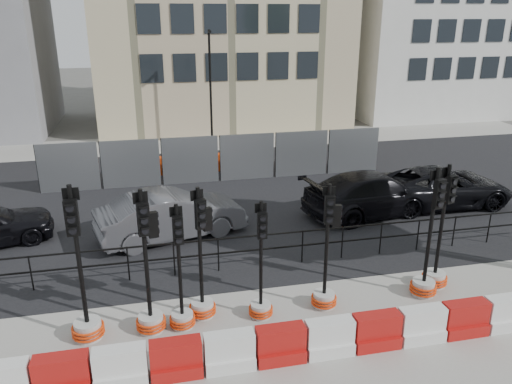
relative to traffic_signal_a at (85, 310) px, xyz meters
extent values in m
plane|color=#51514C|center=(4.43, 1.19, -0.74)|extent=(120.00, 120.00, 0.00)
cube|color=gray|center=(4.43, -1.81, -0.73)|extent=(40.00, 6.00, 0.02)
cube|color=black|center=(4.43, 8.19, -0.72)|extent=(40.00, 14.00, 0.03)
cube|color=gray|center=(4.43, 17.19, -0.73)|extent=(40.00, 4.00, 0.02)
cylinder|color=black|center=(-1.57, 2.39, -0.24)|extent=(0.04, 0.04, 1.00)
cylinder|color=black|center=(-0.37, 2.39, -0.24)|extent=(0.04, 0.04, 1.00)
cylinder|color=black|center=(0.83, 2.39, -0.24)|extent=(0.04, 0.04, 1.00)
cylinder|color=black|center=(2.03, 2.39, -0.24)|extent=(0.04, 0.04, 1.00)
cylinder|color=black|center=(3.23, 2.39, -0.24)|extent=(0.04, 0.04, 1.00)
cylinder|color=black|center=(4.43, 2.39, -0.24)|extent=(0.04, 0.04, 1.00)
cylinder|color=black|center=(5.63, 2.39, -0.24)|extent=(0.04, 0.04, 1.00)
cylinder|color=black|center=(6.83, 2.39, -0.24)|extent=(0.04, 0.04, 1.00)
cylinder|color=black|center=(8.03, 2.39, -0.24)|extent=(0.04, 0.04, 1.00)
cylinder|color=black|center=(9.23, 2.39, -0.24)|extent=(0.04, 0.04, 1.00)
cylinder|color=black|center=(10.43, 2.39, -0.24)|extent=(0.04, 0.04, 1.00)
cylinder|color=black|center=(11.63, 2.39, -0.24)|extent=(0.04, 0.04, 1.00)
cube|color=black|center=(4.43, 2.39, 0.24)|extent=(18.00, 0.04, 0.04)
cube|color=black|center=(4.43, 2.39, -0.19)|extent=(18.00, 0.04, 0.04)
cube|color=gray|center=(-1.57, 10.19, 0.26)|extent=(2.30, 0.05, 2.00)
cylinder|color=black|center=(-2.72, 10.19, 0.26)|extent=(0.05, 0.05, 2.00)
cube|color=gray|center=(0.83, 10.19, 0.26)|extent=(2.30, 0.05, 2.00)
cylinder|color=black|center=(-0.32, 10.19, 0.26)|extent=(0.05, 0.05, 2.00)
cube|color=gray|center=(3.23, 10.19, 0.26)|extent=(2.30, 0.05, 2.00)
cylinder|color=black|center=(2.08, 10.19, 0.26)|extent=(0.05, 0.05, 2.00)
cube|color=gray|center=(5.63, 10.19, 0.26)|extent=(2.30, 0.05, 2.00)
cylinder|color=black|center=(4.48, 10.19, 0.26)|extent=(0.05, 0.05, 2.00)
cube|color=gray|center=(8.03, 10.19, 0.26)|extent=(2.30, 0.05, 2.00)
cylinder|color=black|center=(6.88, 10.19, 0.26)|extent=(0.05, 0.05, 2.00)
cube|color=gray|center=(10.43, 10.19, 0.26)|extent=(2.30, 0.05, 2.00)
cylinder|color=black|center=(9.28, 10.19, 0.26)|extent=(0.05, 0.05, 2.00)
cube|color=#CA3E0D|center=(0.43, 11.69, -0.34)|extent=(1.00, 0.40, 0.80)
cube|color=#CA3E0D|center=(2.43, 11.69, -0.34)|extent=(1.00, 0.40, 0.80)
cube|color=#CA3E0D|center=(4.43, 11.69, -0.34)|extent=(1.00, 0.40, 0.80)
cube|color=#CA3E0D|center=(6.43, 11.69, -0.34)|extent=(1.00, 0.40, 0.80)
cube|color=#CA3E0D|center=(8.43, 11.69, -0.34)|extent=(1.00, 0.40, 0.80)
cylinder|color=black|center=(4.93, 16.19, 2.26)|extent=(0.12, 0.12, 6.00)
cube|color=black|center=(4.93, 15.94, 5.16)|extent=(0.12, 0.50, 0.12)
cube|color=white|center=(-1.34, -1.61, -0.19)|extent=(1.00, 0.35, 0.50)
cube|color=#AE1C0D|center=(-0.29, -1.61, -0.19)|extent=(1.00, 0.35, 0.50)
cube|color=white|center=(0.76, -1.61, -0.59)|extent=(1.00, 0.50, 0.30)
cube|color=white|center=(0.76, -1.61, -0.19)|extent=(1.00, 0.35, 0.50)
cube|color=#AE1C0D|center=(1.81, -1.61, -0.59)|extent=(1.00, 0.50, 0.30)
cube|color=#AE1C0D|center=(1.81, -1.61, -0.19)|extent=(1.00, 0.35, 0.50)
cube|color=white|center=(2.86, -1.61, -0.59)|extent=(1.00, 0.50, 0.30)
cube|color=white|center=(2.86, -1.61, -0.19)|extent=(1.00, 0.35, 0.50)
cube|color=#AE1C0D|center=(3.91, -1.61, -0.59)|extent=(1.00, 0.50, 0.30)
cube|color=#AE1C0D|center=(3.91, -1.61, -0.19)|extent=(1.00, 0.35, 0.50)
cube|color=white|center=(4.96, -1.61, -0.59)|extent=(1.00, 0.50, 0.30)
cube|color=white|center=(4.96, -1.61, -0.19)|extent=(1.00, 0.35, 0.50)
cube|color=#AE1C0D|center=(6.01, -1.61, -0.59)|extent=(1.00, 0.50, 0.30)
cube|color=#AE1C0D|center=(6.01, -1.61, -0.19)|extent=(1.00, 0.35, 0.50)
cube|color=white|center=(7.06, -1.61, -0.59)|extent=(1.00, 0.50, 0.30)
cube|color=white|center=(7.06, -1.61, -0.19)|extent=(1.00, 0.35, 0.50)
cube|color=#AE1C0D|center=(8.11, -1.61, -0.59)|extent=(1.00, 0.50, 0.30)
cube|color=#AE1C0D|center=(8.11, -1.61, -0.19)|extent=(1.00, 0.35, 0.50)
cube|color=white|center=(9.16, -1.61, -0.59)|extent=(1.00, 0.50, 0.30)
cube|color=white|center=(9.16, -1.61, -0.19)|extent=(1.00, 0.35, 0.50)
cylinder|color=beige|center=(0.00, 0.02, -0.52)|extent=(0.58, 0.58, 0.43)
torus|color=red|center=(0.00, 0.02, -0.61)|extent=(0.70, 0.70, 0.05)
torus|color=red|center=(0.00, 0.02, -0.52)|extent=(0.70, 0.70, 0.05)
torus|color=red|center=(0.00, 0.02, -0.43)|extent=(0.70, 0.70, 0.05)
cylinder|color=black|center=(0.00, 0.02, 1.21)|extent=(0.10, 0.10, 3.24)
cube|color=black|center=(0.00, -0.11, 2.18)|extent=(0.26, 0.16, 0.76)
cylinder|color=black|center=(0.00, -0.20, 1.94)|extent=(0.16, 0.06, 0.16)
cylinder|color=black|center=(0.00, -0.20, 2.18)|extent=(0.16, 0.06, 0.16)
cylinder|color=black|center=(0.00, -0.20, 2.42)|extent=(0.16, 0.06, 0.16)
cube|color=black|center=(0.00, 0.08, 2.61)|extent=(0.32, 0.04, 0.26)
cylinder|color=beige|center=(1.35, 0.00, -0.53)|extent=(0.55, 0.55, 0.41)
torus|color=red|center=(1.35, 0.00, -0.61)|extent=(0.67, 0.67, 0.05)
torus|color=red|center=(1.35, 0.00, -0.53)|extent=(0.67, 0.67, 0.05)
torus|color=red|center=(1.35, 0.00, -0.45)|extent=(0.67, 0.67, 0.05)
cylinder|color=black|center=(1.35, 0.00, 1.11)|extent=(0.09, 0.09, 3.07)
cube|color=black|center=(1.37, -0.12, 2.03)|extent=(0.27, 0.19, 0.72)
cylinder|color=black|center=(1.39, -0.20, 1.80)|extent=(0.16, 0.08, 0.15)
cylinder|color=black|center=(1.39, -0.20, 2.03)|extent=(0.16, 0.08, 0.15)
cylinder|color=black|center=(1.39, -0.20, 2.25)|extent=(0.16, 0.08, 0.15)
cube|color=black|center=(1.34, 0.06, 2.44)|extent=(0.31, 0.09, 0.25)
cube|color=black|center=(1.55, 0.04, 1.82)|extent=(0.23, 0.17, 0.56)
cylinder|color=beige|center=(2.05, -0.01, -0.56)|extent=(0.49, 0.49, 0.36)
torus|color=red|center=(2.05, -0.01, -0.63)|extent=(0.59, 0.59, 0.05)
torus|color=red|center=(2.05, -0.01, -0.56)|extent=(0.59, 0.59, 0.05)
torus|color=red|center=(2.05, -0.01, -0.48)|extent=(0.59, 0.59, 0.05)
cylinder|color=black|center=(2.05, -0.01, 0.90)|extent=(0.08, 0.08, 2.72)
cube|color=black|center=(2.05, -0.11, 1.71)|extent=(0.23, 0.14, 0.63)
cylinder|color=black|center=(2.06, -0.19, 1.51)|extent=(0.14, 0.06, 0.14)
cylinder|color=black|center=(2.06, -0.19, 1.71)|extent=(0.14, 0.06, 0.14)
cylinder|color=black|center=(2.06, -0.19, 1.91)|extent=(0.14, 0.06, 0.14)
cube|color=black|center=(2.04, 0.05, 2.08)|extent=(0.27, 0.05, 0.22)
cylinder|color=beige|center=(2.54, 0.33, -0.54)|extent=(0.53, 0.53, 0.39)
torus|color=red|center=(2.54, 0.33, -0.62)|extent=(0.63, 0.63, 0.05)
torus|color=red|center=(2.54, 0.33, -0.54)|extent=(0.63, 0.63, 0.05)
torus|color=red|center=(2.54, 0.33, -0.46)|extent=(0.63, 0.63, 0.05)
cylinder|color=black|center=(2.54, 0.33, 1.02)|extent=(0.09, 0.09, 2.92)
cube|color=black|center=(2.58, 0.22, 1.89)|extent=(0.26, 0.20, 0.68)
cylinder|color=black|center=(2.60, 0.15, 1.68)|extent=(0.15, 0.09, 0.15)
cylinder|color=black|center=(2.60, 0.15, 1.89)|extent=(0.15, 0.09, 0.15)
cylinder|color=black|center=(2.60, 0.15, 2.11)|extent=(0.15, 0.09, 0.15)
cube|color=black|center=(2.53, 0.39, 2.28)|extent=(0.29, 0.11, 0.23)
cube|color=black|center=(2.73, 0.39, 1.70)|extent=(0.22, 0.18, 0.54)
cylinder|color=beige|center=(3.87, 0.01, -0.56)|extent=(0.48, 0.48, 0.35)
torus|color=red|center=(3.87, 0.01, -0.63)|extent=(0.57, 0.57, 0.04)
torus|color=red|center=(3.87, 0.01, -0.56)|extent=(0.57, 0.57, 0.04)
torus|color=red|center=(3.87, 0.01, -0.49)|extent=(0.57, 0.57, 0.04)
cylinder|color=black|center=(3.87, 0.01, 0.85)|extent=(0.08, 0.08, 2.64)
cube|color=black|center=(3.87, -0.09, 1.64)|extent=(0.21, 0.13, 0.62)
cylinder|color=black|center=(3.87, -0.16, 1.45)|extent=(0.13, 0.05, 0.13)
cylinder|color=black|center=(3.87, -0.16, 1.64)|extent=(0.13, 0.05, 0.13)
cylinder|color=black|center=(3.87, -0.16, 1.84)|extent=(0.13, 0.05, 0.13)
cube|color=black|center=(3.87, 0.07, 1.99)|extent=(0.26, 0.03, 0.21)
cylinder|color=beige|center=(5.46, 0.10, -0.55)|extent=(0.52, 0.52, 0.38)
torus|color=red|center=(5.46, 0.10, -0.62)|extent=(0.62, 0.62, 0.05)
torus|color=red|center=(5.46, 0.10, -0.55)|extent=(0.62, 0.62, 0.05)
torus|color=red|center=(5.46, 0.10, -0.47)|extent=(0.62, 0.62, 0.05)
cylinder|color=black|center=(5.46, 0.10, 0.98)|extent=(0.09, 0.09, 2.87)
cube|color=black|center=(5.44, -0.01, 1.84)|extent=(0.25, 0.18, 0.67)
cylinder|color=black|center=(5.43, -0.09, 1.63)|extent=(0.15, 0.07, 0.14)
cylinder|color=black|center=(5.43, -0.09, 1.84)|extent=(0.15, 0.07, 0.14)
cylinder|color=black|center=(5.43, -0.09, 2.05)|extent=(0.15, 0.07, 0.14)
cube|color=black|center=(5.47, 0.16, 2.22)|extent=(0.29, 0.08, 0.23)
cube|color=black|center=(5.65, 0.06, 1.65)|extent=(0.21, 0.16, 0.53)
cylinder|color=beige|center=(8.09, 0.06, -0.53)|extent=(0.55, 0.55, 0.41)
torus|color=red|center=(8.09, 0.06, -0.61)|extent=(0.67, 0.67, 0.05)
torus|color=red|center=(8.09, 0.06, -0.53)|extent=(0.67, 0.67, 0.05)
torus|color=red|center=(8.09, 0.06, -0.45)|extent=(0.67, 0.67, 0.05)
cylinder|color=black|center=(8.09, 0.06, 1.11)|extent=(0.09, 0.09, 3.07)
cube|color=black|center=(8.12, -0.06, 2.03)|extent=(0.27, 0.19, 0.72)
cylinder|color=black|center=(8.13, -0.14, 1.80)|extent=(0.16, 0.08, 0.15)
cylinder|color=black|center=(8.13, -0.14, 2.03)|extent=(0.16, 0.08, 0.15)
cylinder|color=black|center=(8.13, -0.14, 2.25)|extent=(0.16, 0.08, 0.15)
cube|color=black|center=(8.08, 0.12, 2.44)|extent=(0.31, 0.09, 0.25)
cylinder|color=beige|center=(8.61, 0.40, -0.54)|extent=(0.54, 0.54, 0.40)
torus|color=red|center=(8.61, 0.40, -0.62)|extent=(0.65, 0.65, 0.05)
torus|color=red|center=(8.61, 0.40, -0.54)|extent=(0.65, 0.65, 0.05)
torus|color=red|center=(8.61, 0.40, -0.45)|extent=(0.65, 0.65, 0.05)
cylinder|color=black|center=(8.61, 0.40, 1.08)|extent=(0.09, 0.09, 3.02)
cube|color=black|center=(8.65, 0.29, 1.98)|extent=(0.27, 0.21, 0.70)
cylinder|color=black|center=(8.68, 0.21, 1.76)|extent=(0.16, 0.10, 0.15)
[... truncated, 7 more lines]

